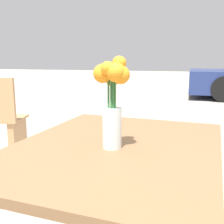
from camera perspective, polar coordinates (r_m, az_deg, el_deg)
name	(u,v)px	position (r m, az deg, el deg)	size (l,w,h in m)	color
table_front	(116,168)	(1.13, 0.87, -11.29)	(0.85, 1.05, 0.70)	brown
flower_vase	(112,100)	(1.01, 0.08, 2.53)	(0.14, 0.12, 0.34)	silver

